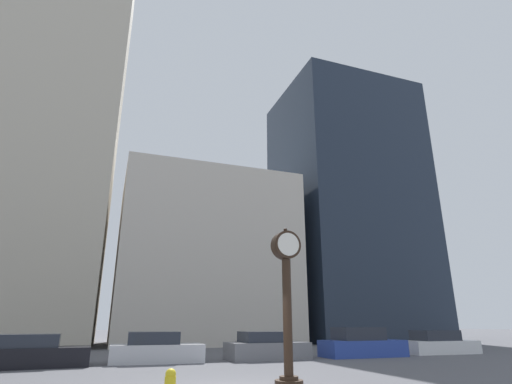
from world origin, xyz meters
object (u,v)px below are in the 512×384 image
object	(u,v)px
car_grey	(266,347)
car_blue	(362,344)
car_black	(29,353)
car_silver	(156,349)
street_clock	(287,291)
car_white	(438,344)

from	to	relation	value
car_grey	car_blue	world-z (taller)	car_blue
car_black	car_silver	distance (m)	4.93
street_clock	car_black	world-z (taller)	street_clock
car_black	car_blue	size ratio (longest dim) A/B	1.00
car_silver	street_clock	bearing A→B (deg)	-67.76
street_clock	car_black	distance (m)	10.94
car_black	car_blue	xyz separation A→B (m)	(15.22, 0.01, 0.08)
street_clock	car_grey	distance (m)	8.38
car_blue	car_silver	bearing A→B (deg)	177.22
street_clock	car_silver	size ratio (longest dim) A/B	1.11
car_black	car_blue	world-z (taller)	car_blue
car_white	car_silver	bearing A→B (deg)	-178.89
car_blue	car_grey	bearing A→B (deg)	176.57
car_white	street_clock	bearing A→B (deg)	-147.11
car_silver	car_white	world-z (taller)	car_silver
street_clock	car_blue	world-z (taller)	street_clock
car_silver	car_black	bearing A→B (deg)	-171.91
street_clock	car_silver	bearing A→B (deg)	109.43
car_silver	car_white	xyz separation A→B (m)	(15.64, -0.08, -0.02)
car_silver	car_grey	xyz separation A→B (m)	(5.15, -0.16, -0.01)
car_black	car_blue	distance (m)	15.22
street_clock	car_blue	distance (m)	10.80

